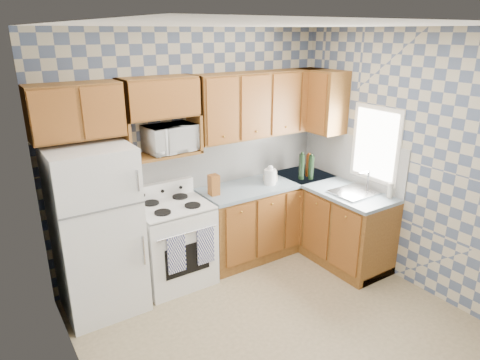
# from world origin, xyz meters

# --- Properties ---
(floor) EXTENTS (3.40, 3.40, 0.00)m
(floor) POSITION_xyz_m (0.00, 0.00, 0.00)
(floor) COLOR #7A6A4B
(floor) RESTS_ON ground
(back_wall) EXTENTS (3.40, 0.02, 2.70)m
(back_wall) POSITION_xyz_m (0.00, 1.60, 1.35)
(back_wall) COLOR slate
(back_wall) RESTS_ON ground
(right_wall) EXTENTS (0.02, 3.20, 2.70)m
(right_wall) POSITION_xyz_m (1.70, 0.00, 1.35)
(right_wall) COLOR slate
(right_wall) RESTS_ON ground
(backsplash_back) EXTENTS (2.60, 0.02, 0.56)m
(backsplash_back) POSITION_xyz_m (0.40, 1.59, 1.20)
(backsplash_back) COLOR white
(backsplash_back) RESTS_ON back_wall
(backsplash_right) EXTENTS (0.02, 1.60, 0.56)m
(backsplash_right) POSITION_xyz_m (1.69, 0.80, 1.20)
(backsplash_right) COLOR white
(backsplash_right) RESTS_ON right_wall
(refrigerator) EXTENTS (0.75, 0.70, 1.68)m
(refrigerator) POSITION_xyz_m (-1.27, 1.25, 0.84)
(refrigerator) COLOR white
(refrigerator) RESTS_ON floor
(stove_body) EXTENTS (0.76, 0.65, 0.90)m
(stove_body) POSITION_xyz_m (-0.47, 1.28, 0.45)
(stove_body) COLOR white
(stove_body) RESTS_ON floor
(cooktop) EXTENTS (0.76, 0.65, 0.02)m
(cooktop) POSITION_xyz_m (-0.47, 1.28, 0.91)
(cooktop) COLOR silver
(cooktop) RESTS_ON stove_body
(backguard) EXTENTS (0.76, 0.08, 0.17)m
(backguard) POSITION_xyz_m (-0.47, 1.55, 1.00)
(backguard) COLOR white
(backguard) RESTS_ON cooktop
(dish_towel_left) EXTENTS (0.19, 0.02, 0.41)m
(dish_towel_left) POSITION_xyz_m (-0.60, 0.93, 0.53)
(dish_towel_left) COLOR navy
(dish_towel_left) RESTS_ON stove_body
(dish_towel_right) EXTENTS (0.19, 0.02, 0.41)m
(dish_towel_right) POSITION_xyz_m (-0.27, 0.93, 0.53)
(dish_towel_right) COLOR navy
(dish_towel_right) RESTS_ON stove_body
(base_cabinets_back) EXTENTS (1.75, 0.60, 0.88)m
(base_cabinets_back) POSITION_xyz_m (0.82, 1.30, 0.44)
(base_cabinets_back) COLOR brown
(base_cabinets_back) RESTS_ON floor
(base_cabinets_right) EXTENTS (0.60, 1.60, 0.88)m
(base_cabinets_right) POSITION_xyz_m (1.40, 0.80, 0.44)
(base_cabinets_right) COLOR brown
(base_cabinets_right) RESTS_ON floor
(countertop_back) EXTENTS (1.77, 0.63, 0.04)m
(countertop_back) POSITION_xyz_m (0.82, 1.30, 0.90)
(countertop_back) COLOR gray
(countertop_back) RESTS_ON base_cabinets_back
(countertop_right) EXTENTS (0.63, 1.60, 0.04)m
(countertop_right) POSITION_xyz_m (1.40, 0.80, 0.90)
(countertop_right) COLOR gray
(countertop_right) RESTS_ON base_cabinets_right
(upper_cabinets_back) EXTENTS (1.75, 0.33, 0.74)m
(upper_cabinets_back) POSITION_xyz_m (0.82, 1.44, 1.85)
(upper_cabinets_back) COLOR brown
(upper_cabinets_back) RESTS_ON back_wall
(upper_cabinets_fridge) EXTENTS (0.82, 0.33, 0.50)m
(upper_cabinets_fridge) POSITION_xyz_m (-1.29, 1.44, 1.97)
(upper_cabinets_fridge) COLOR brown
(upper_cabinets_fridge) RESTS_ON back_wall
(upper_cabinets_right) EXTENTS (0.33, 0.70, 0.74)m
(upper_cabinets_right) POSITION_xyz_m (1.53, 1.25, 1.85)
(upper_cabinets_right) COLOR brown
(upper_cabinets_right) RESTS_ON right_wall
(microwave_shelf) EXTENTS (0.80, 0.33, 0.03)m
(microwave_shelf) POSITION_xyz_m (-0.47, 1.44, 1.44)
(microwave_shelf) COLOR brown
(microwave_shelf) RESTS_ON back_wall
(microwave) EXTENTS (0.55, 0.40, 0.29)m
(microwave) POSITION_xyz_m (-0.37, 1.44, 1.59)
(microwave) COLOR white
(microwave) RESTS_ON microwave_shelf
(sink) EXTENTS (0.48, 0.40, 0.03)m
(sink) POSITION_xyz_m (1.40, 0.45, 0.93)
(sink) COLOR #B7B7BC
(sink) RESTS_ON countertop_right
(window) EXTENTS (0.02, 0.66, 0.86)m
(window) POSITION_xyz_m (1.69, 0.45, 1.45)
(window) COLOR white
(window) RESTS_ON right_wall
(bottle_0) EXTENTS (0.07, 0.07, 0.32)m
(bottle_0) POSITION_xyz_m (1.23, 1.16, 1.08)
(bottle_0) COLOR black
(bottle_0) RESTS_ON countertop_back
(bottle_1) EXTENTS (0.07, 0.07, 0.30)m
(bottle_1) POSITION_xyz_m (1.33, 1.10, 1.07)
(bottle_1) COLOR black
(bottle_1) RESTS_ON countertop_back
(bottle_2) EXTENTS (0.07, 0.07, 0.28)m
(bottle_2) POSITION_xyz_m (1.38, 1.20, 1.06)
(bottle_2) COLOR #582408
(bottle_2) RESTS_ON countertop_back
(knife_block) EXTENTS (0.11, 0.11, 0.23)m
(knife_block) POSITION_xyz_m (0.05, 1.28, 1.04)
(knife_block) COLOR brown
(knife_block) RESTS_ON countertop_back
(electric_kettle) EXTENTS (0.14, 0.14, 0.18)m
(electric_kettle) POSITION_xyz_m (0.79, 1.22, 1.01)
(electric_kettle) COLOR white
(electric_kettle) RESTS_ON countertop_back
(food_containers) EXTENTS (0.18, 0.18, 0.12)m
(food_containers) POSITION_xyz_m (0.87, 1.32, 0.98)
(food_containers) COLOR beige
(food_containers) RESTS_ON countertop_back
(soap_bottle) EXTENTS (0.06, 0.06, 0.17)m
(soap_bottle) POSITION_xyz_m (1.62, 0.14, 1.01)
(soap_bottle) COLOR beige
(soap_bottle) RESTS_ON countertop_right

